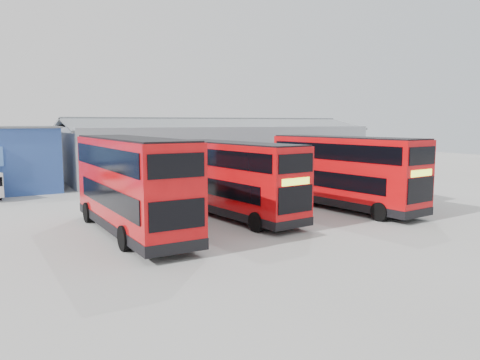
{
  "coord_description": "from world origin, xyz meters",
  "views": [
    {
      "loc": [
        -13.45,
        -23.54,
        5.43
      ],
      "look_at": [
        -0.37,
        -0.07,
        2.1
      ],
      "focal_mm": 35.0,
      "sensor_mm": 36.0,
      "label": 1
    }
  ],
  "objects_px": {
    "double_decker_right": "(344,173)",
    "double_decker_left": "(132,186)",
    "single_decker_blue": "(345,172)",
    "maintenance_shed": "(216,150)",
    "double_decker_centre": "(235,180)"
  },
  "relations": [
    {
      "from": "double_decker_right",
      "to": "single_decker_blue",
      "type": "relative_size",
      "value": 0.87
    },
    {
      "from": "double_decker_right",
      "to": "single_decker_blue",
      "type": "height_order",
      "value": "double_decker_right"
    },
    {
      "from": "maintenance_shed",
      "to": "double_decker_centre",
      "type": "relative_size",
      "value": 2.93
    },
    {
      "from": "double_decker_left",
      "to": "double_decker_centre",
      "type": "distance_m",
      "value": 6.3
    },
    {
      "from": "double_decker_right",
      "to": "single_decker_blue",
      "type": "distance_m",
      "value": 6.49
    },
    {
      "from": "double_decker_centre",
      "to": "single_decker_blue",
      "type": "relative_size",
      "value": 0.83
    },
    {
      "from": "maintenance_shed",
      "to": "single_decker_blue",
      "type": "relative_size",
      "value": 2.43
    },
    {
      "from": "double_decker_left",
      "to": "double_decker_centre",
      "type": "bearing_deg",
      "value": -172.53
    },
    {
      "from": "maintenance_shed",
      "to": "double_decker_left",
      "type": "relative_size",
      "value": 2.72
    },
    {
      "from": "double_decker_centre",
      "to": "maintenance_shed",
      "type": "bearing_deg",
      "value": 59.84
    },
    {
      "from": "maintenance_shed",
      "to": "double_decker_right",
      "type": "distance_m",
      "value": 21.42
    },
    {
      "from": "maintenance_shed",
      "to": "double_decker_centre",
      "type": "height_order",
      "value": "maintenance_shed"
    },
    {
      "from": "double_decker_left",
      "to": "double_decker_right",
      "type": "bearing_deg",
      "value": 178.64
    },
    {
      "from": "double_decker_right",
      "to": "double_decker_left",
      "type": "bearing_deg",
      "value": 173.67
    },
    {
      "from": "maintenance_shed",
      "to": "double_decker_right",
      "type": "relative_size",
      "value": 2.78
    }
  ]
}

